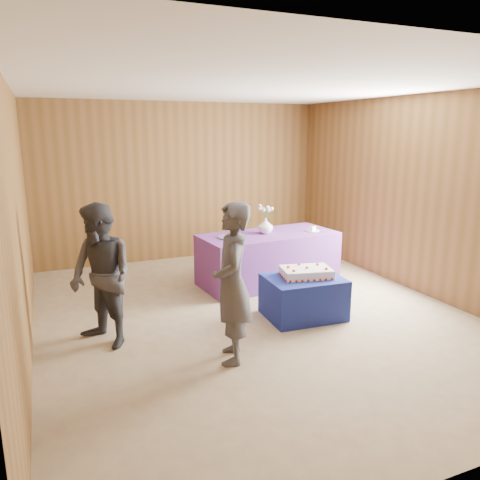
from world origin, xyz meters
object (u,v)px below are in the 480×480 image
vase (266,226)px  guest_right (101,276)px  cake_table (303,297)px  sheet_cake (306,272)px  guest_left (232,283)px  serving_table (268,258)px

vase → guest_right: guest_right is taller
cake_table → sheet_cake: sheet_cake is taller
guest_left → cake_table: bearing=137.9°
guest_left → sheet_cake: bearing=137.8°
cake_table → serving_table: 1.36m
cake_table → vase: 1.51m
serving_table → guest_right: 2.81m
sheet_cake → vase: (0.12, 1.36, 0.31)m
serving_table → sheet_cake: (-0.15, -1.33, 0.18)m
cake_table → sheet_cake: size_ratio=1.32×
vase → guest_right: bearing=-153.7°
cake_table → guest_left: guest_left is taller
sheet_cake → guest_right: size_ratio=0.45×
sheet_cake → serving_table: bearing=96.0°
cake_table → serving_table: serving_table is taller
sheet_cake → vase: 1.40m
guest_right → cake_table: bearing=56.8°
sheet_cake → guest_right: guest_right is taller
cake_table → serving_table: (0.19, 1.34, 0.12)m
cake_table → guest_right: size_ratio=0.59×
vase → guest_left: bearing=-123.5°
serving_table → vase: bearing=132.1°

